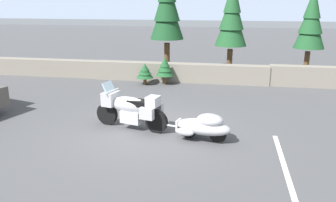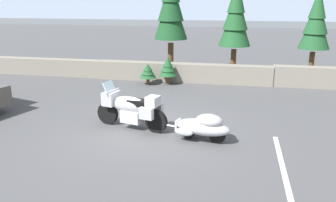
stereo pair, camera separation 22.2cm
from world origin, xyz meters
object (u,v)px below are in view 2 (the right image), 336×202
object	(u,v)px
pine_tree_tall	(171,6)
car_shaped_trailer	(203,126)
pine_tree_far_right	(236,16)
touring_motorcycle	(131,108)
pine_tree_secondary	(316,21)

from	to	relation	value
pine_tree_tall	car_shaped_trailer	bearing A→B (deg)	-73.21
car_shaped_trailer	pine_tree_far_right	distance (m)	8.67
touring_motorcycle	pine_tree_far_right	xyz separation A→B (m)	(2.76, 7.76, 2.29)
touring_motorcycle	pine_tree_tall	size ratio (longest dim) A/B	0.42
car_shaped_trailer	pine_tree_tall	xyz separation A→B (m)	(-2.56, 8.49, 2.95)
car_shaped_trailer	pine_tree_secondary	bearing A→B (deg)	64.30
car_shaped_trailer	pine_tree_secondary	world-z (taller)	pine_tree_secondary
pine_tree_tall	pine_tree_secondary	size ratio (longest dim) A/B	1.26
car_shaped_trailer	pine_tree_tall	world-z (taller)	pine_tree_tall
car_shaped_trailer	pine_tree_secondary	size ratio (longest dim) A/B	0.52
pine_tree_tall	pine_tree_far_right	world-z (taller)	pine_tree_tall
car_shaped_trailer	pine_tree_far_right	size ratio (longest dim) A/B	0.48
pine_tree_tall	touring_motorcycle	bearing A→B (deg)	-87.17
touring_motorcycle	pine_tree_secondary	world-z (taller)	pine_tree_secondary
pine_tree_far_right	pine_tree_tall	bearing A→B (deg)	176.38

